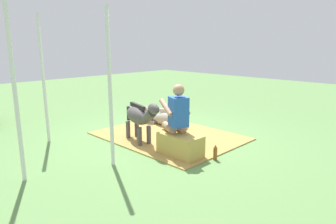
{
  "coord_description": "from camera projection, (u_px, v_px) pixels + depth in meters",
  "views": [
    {
      "loc": [
        -4.35,
        4.26,
        1.96
      ],
      "look_at": [
        0.01,
        -0.15,
        0.55
      ],
      "focal_mm": 32.3,
      "sensor_mm": 36.0,
      "label": 1
    }
  ],
  "objects": [
    {
      "name": "ground_plane",
      "position": [
        163.0,
        139.0,
        6.38
      ],
      "size": [
        24.0,
        24.0,
        0.0
      ],
      "primitive_type": "plane",
      "color": "#608C4C"
    },
    {
      "name": "pony_standing",
      "position": [
        140.0,
        116.0,
        5.99
      ],
      "size": [
        1.32,
        0.55,
        0.91
      ],
      "color": "#4C4747",
      "rests_on": "ground"
    },
    {
      "name": "tent_pole_mid",
      "position": [
        15.0,
        95.0,
        4.16
      ],
      "size": [
        0.06,
        0.06,
        2.53
      ],
      "primitive_type": "cylinder",
      "color": "silver",
      "rests_on": "ground"
    },
    {
      "name": "hay_patch",
      "position": [
        169.0,
        136.0,
        6.52
      ],
      "size": [
        2.91,
        2.25,
        0.02
      ],
      "primitive_type": "cube",
      "color": "#AD8C47",
      "rests_on": "ground"
    },
    {
      "name": "soda_bottle",
      "position": [
        215.0,
        153.0,
        5.18
      ],
      "size": [
        0.07,
        0.07,
        0.28
      ],
      "color": "brown",
      "rests_on": "ground"
    },
    {
      "name": "tent_pole_right",
      "position": [
        44.0,
        80.0,
        5.92
      ],
      "size": [
        0.06,
        0.06,
        2.53
      ],
      "primitive_type": "cylinder",
      "color": "silver",
      "rests_on": "ground"
    },
    {
      "name": "tent_pole_left",
      "position": [
        110.0,
        89.0,
        4.73
      ],
      "size": [
        0.06,
        0.06,
        2.53
      ],
      "primitive_type": "cylinder",
      "color": "silver",
      "rests_on": "ground"
    },
    {
      "name": "person_seated",
      "position": [
        176.0,
        116.0,
        5.38
      ],
      "size": [
        0.72,
        0.58,
        1.28
      ],
      "color": "tan",
      "rests_on": "ground"
    },
    {
      "name": "hay_bale",
      "position": [
        180.0,
        145.0,
        5.35
      ],
      "size": [
        0.78,
        0.43,
        0.4
      ],
      "primitive_type": "cube",
      "color": "tan",
      "rests_on": "ground"
    },
    {
      "name": "pony_lying",
      "position": [
        167.0,
        119.0,
        7.3
      ],
      "size": [
        1.36,
        0.58,
        0.42
      ],
      "color": "gray",
      "rests_on": "ground"
    }
  ]
}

